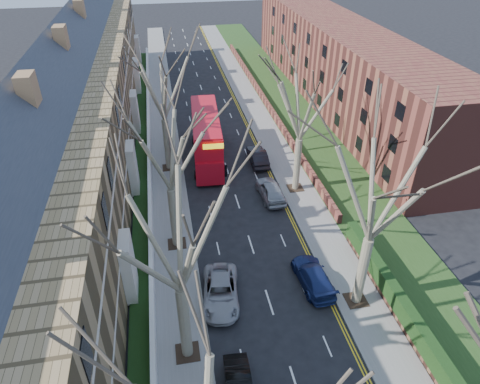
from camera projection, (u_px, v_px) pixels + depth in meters
pavement_left at (163, 124)px, 52.19m from camera, size 3.00×102.00×0.12m
pavement_right at (259, 116)px, 54.02m from camera, size 3.00×102.00×0.12m
terrace_left at (80, 112)px, 41.44m from camera, size 9.70×78.00×13.60m
flats_right at (338, 63)px, 56.33m from camera, size 13.97×54.00×10.00m
wall_hedge_right at (437, 364)px, 23.40m from camera, size 0.70×24.00×1.80m
front_wall_left at (149, 151)px, 45.07m from camera, size 0.30×78.00×1.00m
grass_verge_right at (293, 113)px, 54.66m from camera, size 6.00×102.00×0.06m
tree_left_mid at (174, 227)px, 19.95m from camera, size 10.50×10.50×14.71m
tree_left_far at (166, 138)px, 28.32m from camera, size 10.15×10.15×14.22m
tree_left_dist at (160, 76)px, 37.97m from camera, size 10.50×10.50×14.71m
tree_right_mid at (382, 180)px, 23.34m from camera, size 10.50×10.50×14.71m
tree_right_far at (303, 95)px, 34.98m from camera, size 10.15×10.15×14.22m
double_decker_bus at (206, 138)px, 43.62m from camera, size 3.49×11.78×4.84m
car_left_far at (221, 292)px, 28.40m from camera, size 3.04×5.40×1.43m
car_right_near at (313, 276)px, 29.60m from camera, size 2.20×4.92×1.40m
car_right_mid at (271, 190)px, 38.48m from camera, size 2.11×4.78×1.60m
car_right_far at (258, 156)px, 43.82m from camera, size 1.63×4.58×1.50m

